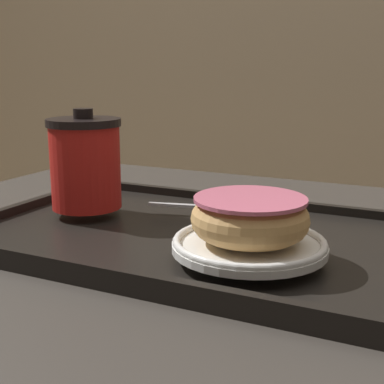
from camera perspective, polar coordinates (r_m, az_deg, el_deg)
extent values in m
cube|color=#38332D|center=(0.68, 1.18, -6.31)|extent=(0.98, 0.82, 0.03)
cube|color=black|center=(0.66, 0.00, -4.90)|extent=(0.54, 0.34, 0.01)
cube|color=black|center=(0.52, -8.04, -8.69)|extent=(0.54, 0.01, 0.01)
cube|color=black|center=(0.80, 5.14, -0.78)|extent=(0.54, 0.01, 0.01)
cube|color=black|center=(0.80, -17.12, -1.36)|extent=(0.01, 0.34, 0.01)
cylinder|color=red|center=(0.73, -11.29, 2.60)|extent=(0.09, 0.09, 0.11)
cylinder|color=black|center=(0.73, -11.50, 7.30)|extent=(0.10, 0.10, 0.01)
cylinder|color=black|center=(0.73, -11.54, 8.21)|extent=(0.03, 0.03, 0.01)
cylinder|color=white|center=(0.56, 6.12, -5.82)|extent=(0.16, 0.16, 0.01)
torus|color=white|center=(0.56, 6.13, -5.24)|extent=(0.16, 0.16, 0.01)
torus|color=tan|center=(0.56, 6.20, -2.88)|extent=(0.12, 0.12, 0.04)
cylinder|color=#DB6684|center=(0.55, 6.25, -0.77)|extent=(0.12, 0.12, 0.00)
ellipsoid|color=silver|center=(0.72, 6.17, -1.54)|extent=(0.04, 0.03, 0.01)
cube|color=silver|center=(0.73, -0.01, -1.51)|extent=(0.12, 0.04, 0.00)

